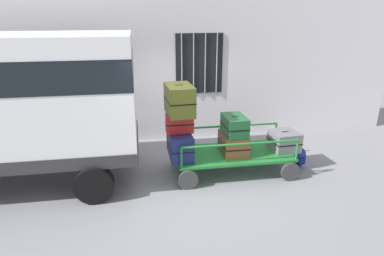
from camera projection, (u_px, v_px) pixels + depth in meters
ground_plane at (190, 174)px, 7.01m from camera, size 40.00×40.00×0.00m
building_wall at (176, 43)px, 8.26m from camera, size 12.00×0.38×5.00m
van at (14, 97)px, 6.06m from camera, size 4.41×2.04×2.89m
luggage_cart at (233, 156)px, 7.00m from camera, size 2.49×1.24×0.44m
cart_railing at (233, 137)px, 6.85m from camera, size 2.37×1.11×0.43m
suitcase_left_bottom at (180, 144)px, 6.73m from camera, size 0.47×0.93×0.52m
suitcase_left_middle at (179, 123)px, 6.58m from camera, size 0.56×0.29×0.39m
suitcase_left_top at (179, 100)px, 6.39m from camera, size 0.56×0.82×0.59m
suitcase_midleft_bottom at (233, 143)px, 6.89m from camera, size 0.52×0.75×0.43m
suitcase_midleft_middle at (235, 125)px, 6.73m from camera, size 0.45×0.70×0.39m
suitcase_center_bottom at (284, 141)px, 7.06m from camera, size 0.60×0.62×0.41m
backpack at (300, 157)px, 7.28m from camera, size 0.27×0.22×0.44m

